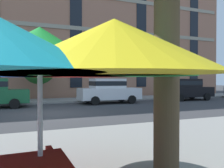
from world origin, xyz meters
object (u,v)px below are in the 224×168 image
object	(u,v)px
sedan_black	(186,89)
patio_umbrella	(40,54)
street_tree_middle	(40,66)
sedan_white	(109,90)

from	to	relation	value
sedan_black	patio_umbrella	bearing A→B (deg)	-135.37
patio_umbrella	street_tree_middle	bearing A→B (deg)	84.80
sedan_white	patio_umbrella	world-z (taller)	patio_umbrella
sedan_white	patio_umbrella	bearing A→B (deg)	-114.99
sedan_white	sedan_black	world-z (taller)	same
sedan_black	street_tree_middle	xyz separation A→B (m)	(-11.41, 3.34, 1.82)
sedan_white	street_tree_middle	bearing A→B (deg)	143.14
sedan_white	street_tree_middle	world-z (taller)	street_tree_middle
sedan_white	sedan_black	distance (m)	6.95
patio_umbrella	sedan_white	bearing A→B (deg)	65.01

